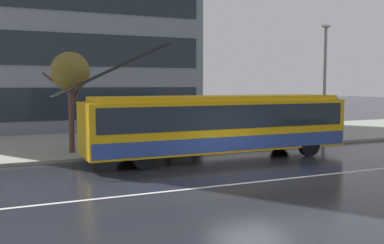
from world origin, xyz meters
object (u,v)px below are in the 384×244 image
(trolleybus, at_px, (219,124))
(pedestrian_waiting_by_pole, at_px, (169,127))
(street_tree_bare, at_px, (70,73))
(pedestrian_at_shelter, at_px, (194,113))
(street_lamp, at_px, (325,71))
(pedestrian_approaching_curb, at_px, (141,117))
(bus_shelter, at_px, (162,110))
(pedestrian_walking_past, at_px, (94,116))

(trolleybus, bearing_deg, pedestrian_waiting_by_pole, 115.07)
(trolleybus, relative_size, street_tree_bare, 2.84)
(pedestrian_at_shelter, bearing_deg, street_lamp, -10.29)
(street_lamp, bearing_deg, street_tree_bare, 176.02)
(pedestrian_approaching_curb, xyz_separation_m, street_lamp, (10.41, -0.83, 2.30))
(trolleybus, bearing_deg, bus_shelter, 106.77)
(pedestrian_walking_past, distance_m, pedestrian_waiting_by_pole, 3.60)
(pedestrian_approaching_curb, relative_size, street_tree_bare, 0.43)
(pedestrian_at_shelter, distance_m, pedestrian_walking_past, 5.08)
(pedestrian_approaching_curb, distance_m, street_tree_bare, 3.86)
(pedestrian_approaching_curb, height_order, pedestrian_waiting_by_pole, pedestrian_approaching_curb)
(trolleybus, bearing_deg, street_lamp, 17.09)
(pedestrian_at_shelter, distance_m, street_tree_bare, 6.58)
(pedestrian_waiting_by_pole, bearing_deg, pedestrian_walking_past, 157.66)
(bus_shelter, relative_size, pedestrian_at_shelter, 1.81)
(pedestrian_approaching_curb, bearing_deg, bus_shelter, 27.91)
(pedestrian_walking_past, xyz_separation_m, street_tree_bare, (-1.20, -0.77, 2.03))
(pedestrian_approaching_curb, distance_m, pedestrian_waiting_by_pole, 1.41)
(bus_shelter, relative_size, street_lamp, 0.56)
(trolleybus, bearing_deg, street_tree_bare, 149.83)
(trolleybus, height_order, pedestrian_waiting_by_pole, trolleybus)
(pedestrian_waiting_by_pole, xyz_separation_m, street_lamp, (9.17, -0.37, 2.78))
(trolleybus, distance_m, street_lamp, 8.58)
(pedestrian_walking_past, xyz_separation_m, pedestrian_waiting_by_pole, (3.30, -1.35, -0.54))
(street_tree_bare, bearing_deg, street_lamp, -3.98)
(bus_shelter, bearing_deg, street_lamp, -9.68)
(trolleybus, xyz_separation_m, pedestrian_approaching_curb, (-2.54, 3.25, 0.13))
(street_tree_bare, bearing_deg, pedestrian_waiting_by_pole, -7.40)
(bus_shelter, relative_size, pedestrian_approaching_curb, 1.84)
(bus_shelter, xyz_separation_m, pedestrian_walking_past, (-3.40, 0.17, -0.24))
(bus_shelter, bearing_deg, trolleybus, -73.23)
(trolleybus, relative_size, pedestrian_waiting_by_pole, 7.49)
(bus_shelter, xyz_separation_m, street_tree_bare, (-4.60, -0.60, 1.80))
(street_lamp, bearing_deg, pedestrian_approaching_curb, 175.44)
(street_tree_bare, bearing_deg, bus_shelter, 7.38)
(pedestrian_walking_past, relative_size, street_lamp, 0.30)
(pedestrian_walking_past, relative_size, pedestrian_waiting_by_pole, 1.13)
(trolleybus, distance_m, street_tree_bare, 7.06)
(pedestrian_approaching_curb, bearing_deg, pedestrian_walking_past, 156.59)
(pedestrian_approaching_curb, height_order, street_tree_bare, street_tree_bare)
(pedestrian_walking_past, bearing_deg, pedestrian_waiting_by_pole, -22.34)
(street_lamp, relative_size, street_tree_bare, 1.41)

